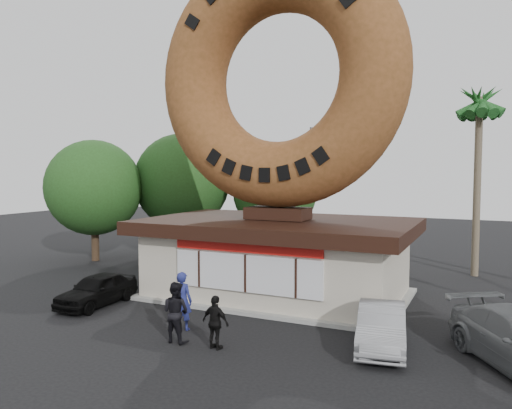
{
  "coord_description": "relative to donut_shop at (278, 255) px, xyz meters",
  "views": [
    {
      "loc": [
        8.15,
        -13.41,
        5.39
      ],
      "look_at": [
        -0.08,
        4.0,
        4.04
      ],
      "focal_mm": 35.0,
      "sensor_mm": 36.0,
      "label": 1
    }
  ],
  "objects": [
    {
      "name": "ground",
      "position": [
        0.0,
        -5.98,
        -1.77
      ],
      "size": [
        90.0,
        90.0,
        0.0
      ],
      "primitive_type": "plane",
      "color": "black",
      "rests_on": "ground"
    },
    {
      "name": "donut_shop",
      "position": [
        0.0,
        0.0,
        0.0
      ],
      "size": [
        11.2,
        7.2,
        3.8
      ],
      "color": "beige",
      "rests_on": "ground"
    },
    {
      "name": "giant_donut",
      "position": [
        0.0,
        0.02,
        7.45
      ],
      "size": [
        10.82,
        2.76,
        10.82
      ],
      "primitive_type": "torus",
      "rotation": [
        1.57,
        0.0,
        0.0
      ],
      "color": "brown",
      "rests_on": "donut_shop"
    },
    {
      "name": "tree_west",
      "position": [
        -9.5,
        7.02,
        2.87
      ],
      "size": [
        6.0,
        6.0,
        7.65
      ],
      "color": "#473321",
      "rests_on": "ground"
    },
    {
      "name": "tree_mid",
      "position": [
        -4.0,
        9.02,
        2.25
      ],
      "size": [
        5.2,
        5.2,
        6.63
      ],
      "color": "#473321",
      "rests_on": "ground"
    },
    {
      "name": "tree_far",
      "position": [
        -13.0,
        3.02,
        2.56
      ],
      "size": [
        5.6,
        5.6,
        7.14
      ],
      "color": "#473321",
      "rests_on": "ground"
    },
    {
      "name": "palm_near",
      "position": [
        7.5,
        8.02,
        6.65
      ],
      "size": [
        2.6,
        2.6,
        9.75
      ],
      "color": "#726651",
      "rests_on": "ground"
    },
    {
      "name": "street_lamp",
      "position": [
        -1.86,
        10.02,
        2.72
      ],
      "size": [
        2.11,
        0.2,
        8.0
      ],
      "color": "#59595E",
      "rests_on": "ground"
    },
    {
      "name": "person_left",
      "position": [
        -1.16,
        -5.52,
        -0.78
      ],
      "size": [
        0.74,
        0.51,
        1.97
      ],
      "primitive_type": "imported",
      "rotation": [
        0.0,
        0.0,
        3.19
      ],
      "color": "navy",
      "rests_on": "ground"
    },
    {
      "name": "person_center",
      "position": [
        -0.66,
        -6.64,
        -0.81
      ],
      "size": [
        0.97,
        0.77,
        1.91
      ],
      "primitive_type": "imported",
      "rotation": [
        0.0,
        0.0,
        3.08
      ],
      "color": "black",
      "rests_on": "ground"
    },
    {
      "name": "person_right",
      "position": [
        0.79,
        -6.66,
        -0.95
      ],
      "size": [
        1.01,
        0.54,
        1.63
      ],
      "primitive_type": "imported",
      "rotation": [
        0.0,
        0.0,
        2.98
      ],
      "color": "black",
      "rests_on": "ground"
    },
    {
      "name": "car_black",
      "position": [
        -5.91,
        -4.47,
        -1.13
      ],
      "size": [
        1.62,
        3.78,
        1.27
      ],
      "primitive_type": "imported",
      "rotation": [
        0.0,
        0.0,
        0.03
      ],
      "color": "black",
      "rests_on": "ground"
    },
    {
      "name": "car_silver",
      "position": [
        5.26,
        -4.38,
        -1.12
      ],
      "size": [
        2.05,
        4.13,
        1.3
      ],
      "primitive_type": "imported",
      "rotation": [
        0.0,
        0.0,
        0.18
      ],
      "color": "#939498",
      "rests_on": "ground"
    }
  ]
}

